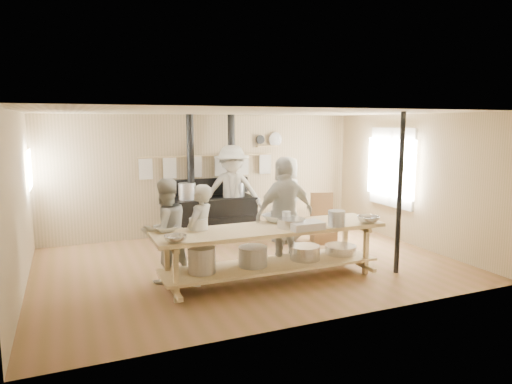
% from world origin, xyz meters
% --- Properties ---
extents(ground, '(7.00, 7.00, 0.00)m').
position_xyz_m(ground, '(0.00, 0.00, 0.00)').
color(ground, brown).
rests_on(ground, ground).
extents(room_shell, '(7.00, 7.00, 7.00)m').
position_xyz_m(room_shell, '(0.00, 0.00, 1.62)').
color(room_shell, tan).
rests_on(room_shell, ground).
extents(window_right, '(0.09, 1.50, 1.65)m').
position_xyz_m(window_right, '(3.47, 0.60, 1.50)').
color(window_right, beige).
rests_on(window_right, ground).
extents(left_opening, '(0.00, 0.90, 0.90)m').
position_xyz_m(left_opening, '(-3.45, 2.00, 1.60)').
color(left_opening, white).
rests_on(left_opening, ground).
extents(stove, '(1.90, 0.75, 2.60)m').
position_xyz_m(stove, '(-0.01, 2.12, 0.52)').
color(stove, black).
rests_on(stove, ground).
extents(towel_rail, '(3.00, 0.04, 0.47)m').
position_xyz_m(towel_rail, '(0.00, 2.40, 1.56)').
color(towel_rail, tan).
rests_on(towel_rail, ground).
extents(back_wall_shelf, '(0.63, 0.14, 0.32)m').
position_xyz_m(back_wall_shelf, '(1.46, 2.43, 2.00)').
color(back_wall_shelf, tan).
rests_on(back_wall_shelf, ground).
extents(prep_table, '(3.60, 0.90, 0.85)m').
position_xyz_m(prep_table, '(-0.01, -0.90, 0.52)').
color(prep_table, tan).
rests_on(prep_table, ground).
extents(support_post, '(0.08, 0.08, 2.60)m').
position_xyz_m(support_post, '(2.05, -1.35, 1.30)').
color(support_post, black).
rests_on(support_post, ground).
extents(cook_far_left, '(0.65, 0.65, 1.53)m').
position_xyz_m(cook_far_left, '(-1.04, -0.62, 0.76)').
color(cook_far_left, '#A4A191').
rests_on(cook_far_left, ground).
extents(cook_left, '(0.94, 0.83, 1.60)m').
position_xyz_m(cook_left, '(-1.50, -0.31, 0.80)').
color(cook_left, '#A4A191').
rests_on(cook_left, ground).
extents(cook_center, '(1.02, 0.88, 1.76)m').
position_xyz_m(cook_center, '(1.27, 1.12, 0.88)').
color(cook_center, '#A4A191').
rests_on(cook_center, ground).
extents(cook_right, '(1.16, 0.63, 1.88)m').
position_xyz_m(cook_right, '(0.43, -0.50, 0.94)').
color(cook_right, '#A4A191').
rests_on(cook_right, ground).
extents(cook_by_window, '(1.41, 1.02, 1.96)m').
position_xyz_m(cook_by_window, '(0.38, 1.95, 0.98)').
color(cook_by_window, '#A4A191').
rests_on(cook_by_window, ground).
extents(chair, '(0.59, 0.59, 1.01)m').
position_xyz_m(chair, '(1.93, 0.76, 0.30)').
color(chair, brown).
rests_on(chair, ground).
extents(bowl_white_a, '(0.38, 0.38, 0.08)m').
position_xyz_m(bowl_white_a, '(-1.55, -0.57, 0.89)').
color(bowl_white_a, white).
rests_on(bowl_white_a, prep_table).
extents(bowl_steel_a, '(0.43, 0.43, 0.10)m').
position_xyz_m(bowl_steel_a, '(-1.55, -1.23, 0.90)').
color(bowl_steel_a, silver).
rests_on(bowl_steel_a, prep_table).
extents(bowl_white_b, '(0.59, 0.59, 0.11)m').
position_xyz_m(bowl_white_b, '(0.26, -0.57, 0.91)').
color(bowl_white_b, white).
rests_on(bowl_white_b, prep_table).
extents(bowl_steel_b, '(0.47, 0.47, 0.11)m').
position_xyz_m(bowl_steel_b, '(1.55, -1.23, 0.90)').
color(bowl_steel_b, silver).
rests_on(bowl_steel_b, prep_table).
extents(roasting_pan, '(0.52, 0.35, 0.11)m').
position_xyz_m(roasting_pan, '(0.42, -1.23, 0.91)').
color(roasting_pan, '#B2B2B7').
rests_on(roasting_pan, prep_table).
extents(mixing_bowl_large, '(0.48, 0.48, 0.14)m').
position_xyz_m(mixing_bowl_large, '(0.27, -1.05, 0.92)').
color(mixing_bowl_large, silver).
rests_on(mixing_bowl_large, prep_table).
extents(bucket_galv, '(0.28, 0.28, 0.24)m').
position_xyz_m(bucket_galv, '(0.96, -1.23, 0.97)').
color(bucket_galv, gray).
rests_on(bucket_galv, prep_table).
extents(deep_bowl_enamel, '(0.31, 0.31, 0.17)m').
position_xyz_m(deep_bowl_enamel, '(-1.07, -0.64, 0.94)').
color(deep_bowl_enamel, white).
rests_on(deep_bowl_enamel, prep_table).
extents(pitcher, '(0.17, 0.17, 0.21)m').
position_xyz_m(pitcher, '(0.29, -0.85, 0.96)').
color(pitcher, white).
rests_on(pitcher, prep_table).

